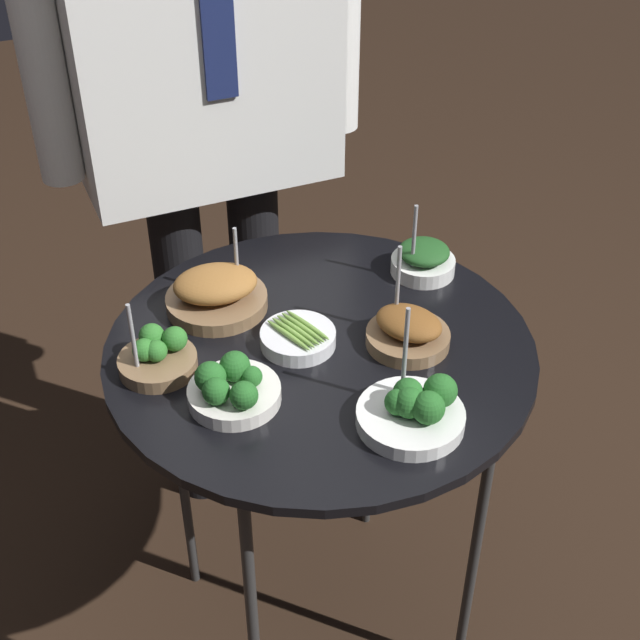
{
  "coord_description": "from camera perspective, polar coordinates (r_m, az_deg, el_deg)",
  "views": [
    {
      "loc": [
        -0.46,
        -1.06,
        1.68
      ],
      "look_at": [
        0.0,
        0.0,
        0.82
      ],
      "focal_mm": 50.0,
      "sensor_mm": 36.0,
      "label": 1
    }
  ],
  "objects": [
    {
      "name": "bowl_spinach_center",
      "position": [
        1.64,
        6.62,
        3.85
      ],
      "size": [
        0.12,
        0.12,
        0.15
      ],
      "color": "white",
      "rests_on": "serving_cart"
    },
    {
      "name": "bowl_roast_mid_left",
      "position": [
        1.55,
        -6.66,
        1.77
      ],
      "size": [
        0.18,
        0.18,
        0.14
      ],
      "color": "brown",
      "rests_on": "serving_cart"
    },
    {
      "name": "bowl_broccoli_back_right",
      "position": [
        1.43,
        -10.36,
        -2.23
      ],
      "size": [
        0.13,
        0.13,
        0.14
      ],
      "color": "brown",
      "rests_on": "serving_cart"
    },
    {
      "name": "waiter_figure",
      "position": [
        1.71,
        -7.65,
        16.38
      ],
      "size": [
        0.64,
        0.24,
        1.73
      ],
      "color": "black",
      "rests_on": "ground_plane"
    },
    {
      "name": "serving_cart",
      "position": [
        1.51,
        0.0,
        -3.14
      ],
      "size": [
        0.72,
        0.72,
        0.77
      ],
      "color": "black",
      "rests_on": "ground_plane"
    },
    {
      "name": "bowl_broccoli_mid_right",
      "position": [
        1.32,
        6.08,
        -5.68
      ],
      "size": [
        0.16,
        0.16,
        0.18
      ],
      "color": "white",
      "rests_on": "serving_cart"
    },
    {
      "name": "bowl_asparagus_far_rim",
      "position": [
        1.46,
        -1.42,
        -1.13
      ],
      "size": [
        0.13,
        0.13,
        0.03
      ],
      "color": "silver",
      "rests_on": "serving_cart"
    },
    {
      "name": "bowl_roast_front_right",
      "position": [
        1.46,
        5.67,
        -0.69
      ],
      "size": [
        0.14,
        0.14,
        0.17
      ],
      "color": "brown",
      "rests_on": "serving_cart"
    },
    {
      "name": "ground_plane",
      "position": [
        2.04,
        0.0,
        -18.67
      ],
      "size": [
        8.0,
        8.0,
        0.0
      ],
      "primitive_type": "plane",
      "color": "black"
    },
    {
      "name": "bowl_broccoli_front_left",
      "position": [
        1.35,
        -5.69,
        -4.34
      ],
      "size": [
        0.14,
        0.14,
        0.07
      ],
      "color": "silver",
      "rests_on": "serving_cart"
    }
  ]
}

